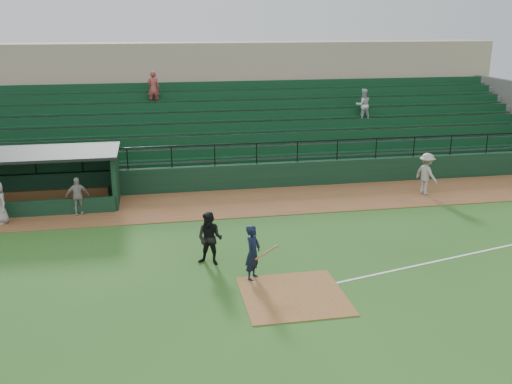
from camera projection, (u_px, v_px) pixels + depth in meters
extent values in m
plane|color=#27551B|center=(285.00, 281.00, 17.59)|extent=(90.00, 90.00, 0.00)
cube|color=brown|center=(244.00, 202.00, 25.10)|extent=(40.00, 4.00, 0.03)
cube|color=brown|center=(293.00, 296.00, 16.64)|extent=(3.00, 3.00, 0.03)
cube|color=white|center=(497.00, 248.00, 20.12)|extent=(17.49, 4.44, 0.01)
cube|color=black|center=(236.00, 177.00, 27.00)|extent=(36.00, 0.35, 1.20)
cylinder|color=black|center=(236.00, 144.00, 26.53)|extent=(36.00, 0.06, 0.06)
cube|color=slate|center=(222.00, 133.00, 31.26)|extent=(36.00, 9.00, 3.60)
cube|color=#103A1E|center=(224.00, 126.00, 30.66)|extent=(34.56, 8.00, 4.05)
cube|color=tan|center=(209.00, 93.00, 36.96)|extent=(38.00, 3.00, 6.40)
cube|color=slate|center=(213.00, 89.00, 34.94)|extent=(36.00, 2.00, 0.20)
imported|color=silver|center=(363.00, 105.00, 32.08)|extent=(0.88, 0.68, 1.80)
imported|color=#A63E3C|center=(153.00, 88.00, 31.64)|extent=(0.69, 0.45, 1.90)
cube|color=black|center=(20.00, 174.00, 25.32)|extent=(8.50, 0.20, 2.30)
cube|color=black|center=(116.00, 177.00, 24.84)|extent=(0.20, 2.60, 2.30)
cube|color=black|center=(10.00, 155.00, 23.74)|extent=(8.90, 3.20, 0.12)
cube|color=olive|center=(20.00, 196.00, 25.21)|extent=(7.65, 0.40, 0.50)
cube|color=black|center=(9.00, 210.00, 23.06)|extent=(8.50, 0.12, 0.70)
imported|color=black|center=(253.00, 253.00, 17.48)|extent=(0.72, 0.78, 1.78)
cylinder|color=olive|center=(267.00, 252.00, 17.35)|extent=(0.79, 0.34, 0.35)
imported|color=black|center=(210.00, 239.00, 18.57)|extent=(1.09, 0.99, 1.81)
imported|color=#A39D98|center=(426.00, 174.00, 26.02)|extent=(1.07, 1.41, 1.93)
imported|color=#AAA49F|center=(77.00, 196.00, 23.34)|extent=(0.99, 0.56, 1.59)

